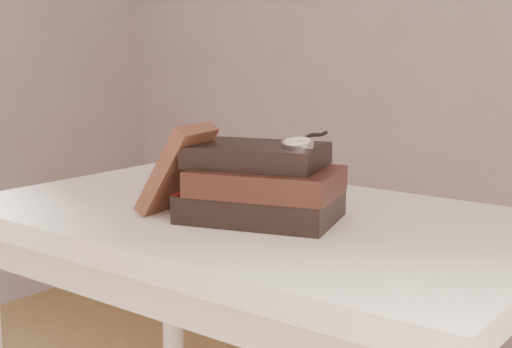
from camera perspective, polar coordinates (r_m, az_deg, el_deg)
The scene contains 5 objects.
table at distance 1.26m, azimuth -0.07°, elevation -7.06°, with size 1.00×0.60×0.75m.
book_stack at distance 1.16m, azimuth 0.46°, elevation -0.90°, with size 0.29×0.23×0.12m.
journal at distance 1.21m, azimuth -6.36°, elevation 0.41°, with size 0.02×0.10×0.17m, color #3D2117.
pocket_watch at distance 1.12m, azimuth 3.48°, elevation 2.51°, with size 0.06×0.16×0.02m.
eyeglasses at distance 1.27m, azimuth -2.00°, elevation 0.63°, with size 0.13×0.14×0.05m.
Camera 1 is at (0.73, -0.60, 1.04)m, focal length 49.95 mm.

